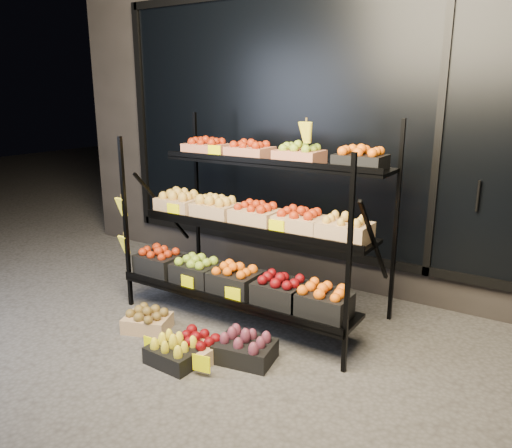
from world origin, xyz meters
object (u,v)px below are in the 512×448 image
Objects in this scene: display_rack at (250,226)px; floor_crate_left at (147,320)px; floor_crate_midleft at (174,352)px; floor_crate_midright at (196,346)px.

display_rack is 5.21× the size of floor_crate_left.
floor_crate_midleft is at bearing -90.60° from display_rack.
floor_crate_midleft is 0.17m from floor_crate_midright.
floor_crate_left is at bearing 171.97° from floor_crate_midright.
display_rack is 5.87× the size of floor_crate_midleft.
floor_crate_midleft reaches higher than floor_crate_left.
floor_crate_midright is at bearing -30.72° from floor_crate_left.
display_rack is 1.07m from floor_crate_midright.
display_rack reaches higher than floor_crate_midright.
floor_crate_left is 0.61m from floor_crate_midright.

